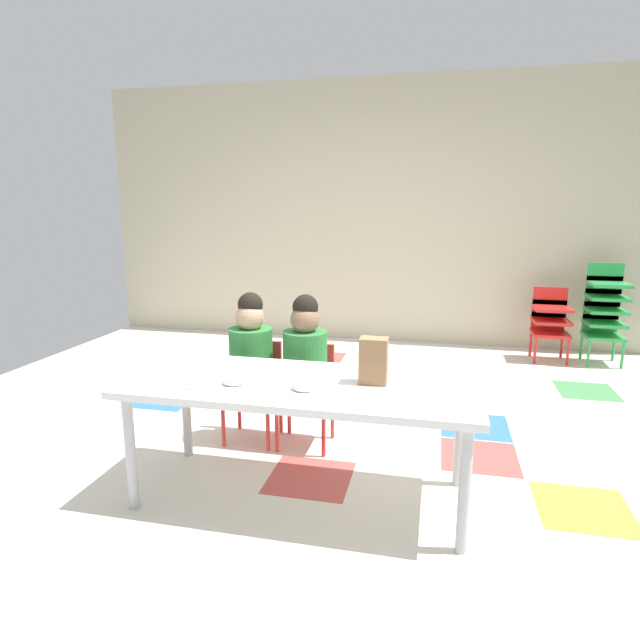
{
  "coord_description": "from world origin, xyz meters",
  "views": [
    {
      "loc": [
        0.62,
        -2.94,
        1.41
      ],
      "look_at": [
        0.04,
        -0.38,
        0.85
      ],
      "focal_mm": 29.47,
      "sensor_mm": 36.0,
      "label": 1
    }
  ],
  "objects_px": {
    "kid_chair_green_stack": "(605,308)",
    "paper_bag_brown": "(373,361)",
    "seated_child_middle_seat": "(306,357)",
    "paper_plate_near_edge": "(304,390)",
    "kid_chair_red_stack": "(550,319)",
    "donut_powdered_on_plate": "(304,386)",
    "donut_powdered_loose": "(234,380)",
    "seated_child_near_camera": "(252,353)",
    "craft_table": "(302,392)",
    "paper_plate_center_table": "(201,384)"
  },
  "relations": [
    {
      "from": "craft_table",
      "to": "seated_child_middle_seat",
      "type": "relative_size",
      "value": 1.83
    },
    {
      "from": "kid_chair_red_stack",
      "to": "kid_chair_green_stack",
      "type": "xyz_separation_m",
      "value": [
        0.45,
        0.0,
        0.12
      ]
    },
    {
      "from": "kid_chair_red_stack",
      "to": "paper_plate_near_edge",
      "type": "bearing_deg",
      "value": -118.42
    },
    {
      "from": "craft_table",
      "to": "donut_powdered_loose",
      "type": "relative_size",
      "value": 15.15
    },
    {
      "from": "paper_plate_near_edge",
      "to": "kid_chair_red_stack",
      "type": "bearing_deg",
      "value": 61.58
    },
    {
      "from": "seated_child_near_camera",
      "to": "paper_plate_center_table",
      "type": "height_order",
      "value": "seated_child_near_camera"
    },
    {
      "from": "seated_child_middle_seat",
      "to": "kid_chair_red_stack",
      "type": "distance_m",
      "value": 2.91
    },
    {
      "from": "kid_chair_red_stack",
      "to": "donut_powdered_on_plate",
      "type": "xyz_separation_m",
      "value": [
        -1.61,
        -2.98,
        0.23
      ]
    },
    {
      "from": "kid_chair_red_stack",
      "to": "seated_child_near_camera",
      "type": "bearing_deg",
      "value": -132.84
    },
    {
      "from": "craft_table",
      "to": "seated_child_near_camera",
      "type": "xyz_separation_m",
      "value": [
        -0.46,
        0.57,
        0.01
      ]
    },
    {
      "from": "donut_powdered_loose",
      "to": "seated_child_middle_seat",
      "type": "bearing_deg",
      "value": 75.35
    },
    {
      "from": "seated_child_near_camera",
      "to": "paper_plate_near_edge",
      "type": "xyz_separation_m",
      "value": [
        0.51,
        -0.69,
        0.05
      ]
    },
    {
      "from": "kid_chair_red_stack",
      "to": "kid_chair_green_stack",
      "type": "distance_m",
      "value": 0.47
    },
    {
      "from": "donut_powdered_loose",
      "to": "donut_powdered_on_plate",
      "type": "bearing_deg",
      "value": -3.74
    },
    {
      "from": "seated_child_middle_seat",
      "to": "kid_chair_red_stack",
      "type": "xyz_separation_m",
      "value": [
        1.79,
        2.29,
        -0.16
      ]
    },
    {
      "from": "paper_plate_near_edge",
      "to": "paper_plate_center_table",
      "type": "height_order",
      "value": "same"
    },
    {
      "from": "kid_chair_red_stack",
      "to": "paper_plate_center_table",
      "type": "distance_m",
      "value": 3.68
    },
    {
      "from": "kid_chair_red_stack",
      "to": "kid_chair_green_stack",
      "type": "height_order",
      "value": "kid_chair_green_stack"
    },
    {
      "from": "kid_chair_red_stack",
      "to": "paper_plate_near_edge",
      "type": "distance_m",
      "value": 3.4
    },
    {
      "from": "paper_plate_near_edge",
      "to": "donut_powdered_loose",
      "type": "bearing_deg",
      "value": 176.26
    },
    {
      "from": "craft_table",
      "to": "paper_plate_near_edge",
      "type": "xyz_separation_m",
      "value": [
        0.05,
        -0.12,
        0.06
      ]
    },
    {
      "from": "kid_chair_green_stack",
      "to": "paper_bag_brown",
      "type": "xyz_separation_m",
      "value": [
        -1.78,
        -2.81,
        0.19
      ]
    },
    {
      "from": "craft_table",
      "to": "seated_child_near_camera",
      "type": "relative_size",
      "value": 1.83
    },
    {
      "from": "paper_bag_brown",
      "to": "seated_child_middle_seat",
      "type": "bearing_deg",
      "value": 131.69
    },
    {
      "from": "donut_powdered_on_plate",
      "to": "donut_powdered_loose",
      "type": "xyz_separation_m",
      "value": [
        -0.35,
        0.02,
        -0.01
      ]
    },
    {
      "from": "craft_table",
      "to": "donut_powdered_on_plate",
      "type": "relative_size",
      "value": 14.32
    },
    {
      "from": "kid_chair_green_stack",
      "to": "paper_bag_brown",
      "type": "relative_size",
      "value": 4.18
    },
    {
      "from": "seated_child_near_camera",
      "to": "paper_plate_near_edge",
      "type": "relative_size",
      "value": 5.1
    },
    {
      "from": "craft_table",
      "to": "seated_child_middle_seat",
      "type": "height_order",
      "value": "seated_child_middle_seat"
    },
    {
      "from": "craft_table",
      "to": "seated_child_near_camera",
      "type": "bearing_deg",
      "value": 128.95
    },
    {
      "from": "kid_chair_green_stack",
      "to": "craft_table",
      "type": "bearing_deg",
      "value": -126.48
    },
    {
      "from": "kid_chair_red_stack",
      "to": "craft_table",
      "type": "bearing_deg",
      "value": -120.14
    },
    {
      "from": "seated_child_near_camera",
      "to": "paper_plate_center_table",
      "type": "distance_m",
      "value": 0.72
    },
    {
      "from": "seated_child_near_camera",
      "to": "seated_child_middle_seat",
      "type": "bearing_deg",
      "value": 0.0
    },
    {
      "from": "paper_bag_brown",
      "to": "donut_powdered_on_plate",
      "type": "height_order",
      "value": "paper_bag_brown"
    },
    {
      "from": "craft_table",
      "to": "paper_bag_brown",
      "type": "height_order",
      "value": "paper_bag_brown"
    },
    {
      "from": "paper_bag_brown",
      "to": "donut_powdered_loose",
      "type": "bearing_deg",
      "value": -166.53
    },
    {
      "from": "seated_child_middle_seat",
      "to": "donut_powdered_on_plate",
      "type": "distance_m",
      "value": 0.72
    },
    {
      "from": "kid_chair_red_stack",
      "to": "kid_chair_green_stack",
      "type": "relative_size",
      "value": 0.74
    },
    {
      "from": "seated_child_middle_seat",
      "to": "paper_plate_near_edge",
      "type": "relative_size",
      "value": 5.1
    },
    {
      "from": "seated_child_middle_seat",
      "to": "kid_chair_green_stack",
      "type": "height_order",
      "value": "seated_child_middle_seat"
    },
    {
      "from": "paper_bag_brown",
      "to": "paper_plate_near_edge",
      "type": "height_order",
      "value": "paper_bag_brown"
    },
    {
      "from": "paper_bag_brown",
      "to": "donut_powdered_loose",
      "type": "xyz_separation_m",
      "value": [
        -0.64,
        -0.15,
        -0.09
      ]
    },
    {
      "from": "kid_chair_green_stack",
      "to": "donut_powdered_loose",
      "type": "height_order",
      "value": "kid_chair_green_stack"
    },
    {
      "from": "kid_chair_red_stack",
      "to": "paper_bag_brown",
      "type": "xyz_separation_m",
      "value": [
        -1.32,
        -2.81,
        0.31
      ]
    },
    {
      "from": "paper_plate_center_table",
      "to": "kid_chair_green_stack",
      "type": "bearing_deg",
      "value": 49.57
    },
    {
      "from": "kid_chair_green_stack",
      "to": "paper_plate_center_table",
      "type": "height_order",
      "value": "kid_chair_green_stack"
    },
    {
      "from": "seated_child_near_camera",
      "to": "paper_plate_center_table",
      "type": "relative_size",
      "value": 5.1
    },
    {
      "from": "craft_table",
      "to": "donut_powdered_loose",
      "type": "distance_m",
      "value": 0.33
    },
    {
      "from": "craft_table",
      "to": "seated_child_middle_seat",
      "type": "distance_m",
      "value": 0.58
    }
  ]
}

